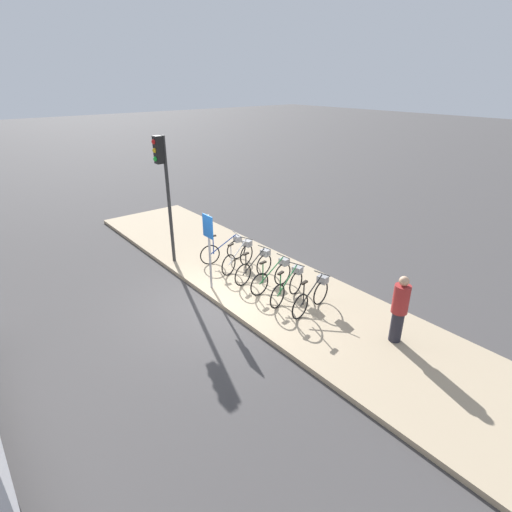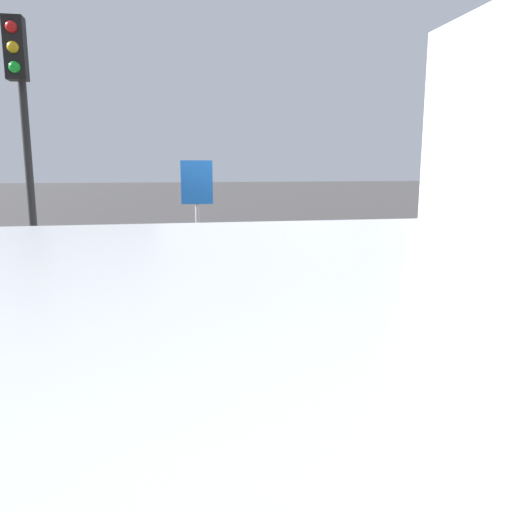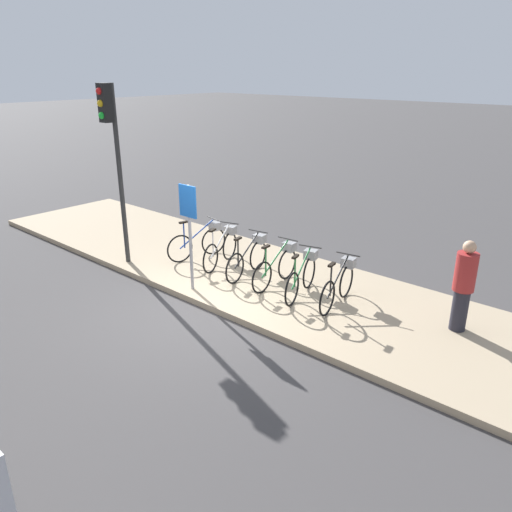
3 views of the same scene
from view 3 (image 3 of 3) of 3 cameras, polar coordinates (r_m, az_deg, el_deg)
ground_plane at (r=9.30m, az=-5.64°, el=-6.17°), size 120.00×120.00×0.00m
sidewalk at (r=10.37m, az=1.03°, el=-2.76°), size 16.30×3.33×0.12m
parked_bicycle_0 at (r=11.36m, az=-6.34°, el=1.84°), size 0.50×1.48×0.93m
parked_bicycle_1 at (r=10.90m, az=-3.86°, el=1.11°), size 0.58×1.46×0.93m
parked_bicycle_2 at (r=10.33m, az=-0.76°, el=0.03°), size 0.46×1.50×0.93m
parked_bicycle_3 at (r=9.89m, az=2.52°, el=-0.97°), size 0.46×1.51×0.93m
parked_bicycle_4 at (r=9.47m, az=5.39°, el=-2.05°), size 0.54×1.47×0.93m
parked_bicycle_5 at (r=9.18m, az=9.52°, el=-3.02°), size 0.46×1.50×0.93m
pedestrian at (r=8.69m, az=22.64°, el=-3.03°), size 0.34×0.34×1.55m
traffic_light at (r=10.83m, az=-16.15°, el=12.76°), size 0.24×0.40×3.79m
sign_post at (r=9.40m, az=-7.67°, el=4.13°), size 0.44×0.07×2.07m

